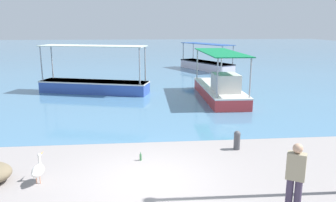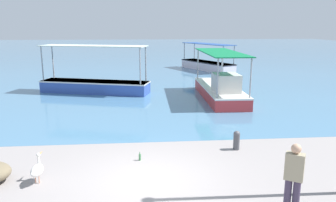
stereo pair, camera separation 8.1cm
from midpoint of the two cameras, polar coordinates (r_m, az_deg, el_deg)
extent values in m
plane|color=gray|center=(9.36, -3.79, -13.58)|extent=(120.00, 120.00, 0.00)
cube|color=teal|center=(56.52, -5.17, 8.74)|extent=(110.00, 90.00, 0.00)
cube|color=white|center=(31.72, 6.57, 6.11)|extent=(4.22, 6.48, 0.80)
cube|color=black|center=(31.68, 6.59, 6.76)|extent=(4.27, 6.53, 0.08)
cylinder|color=#99999E|center=(33.64, 2.59, 8.67)|extent=(0.08, 0.08, 1.65)
cylinder|color=#99999E|center=(34.36, 4.36, 8.74)|extent=(0.08, 0.08, 1.65)
cylinder|color=#99999E|center=(28.90, 9.32, 7.80)|extent=(0.08, 0.08, 1.65)
cylinder|color=#99999E|center=(29.74, 11.18, 7.87)|extent=(0.08, 0.08, 1.65)
cube|color=#274A8D|center=(31.54, 6.67, 9.85)|extent=(4.22, 6.35, 0.05)
cube|color=#3655AC|center=(21.34, -12.80, 2.42)|extent=(7.03, 3.39, 0.74)
cube|color=silver|center=(21.29, -12.85, 3.30)|extent=(7.08, 3.44, 0.08)
cylinder|color=#99999E|center=(20.65, -4.11, 6.47)|extent=(0.08, 0.08, 2.18)
cylinder|color=#99999E|center=(19.44, -5.09, 6.04)|extent=(0.08, 0.08, 2.18)
cylinder|color=#99999E|center=(23.16, -19.64, 6.46)|extent=(0.08, 0.08, 2.18)
cylinder|color=#99999E|center=(22.09, -21.30, 6.05)|extent=(0.08, 0.08, 2.18)
cube|color=silver|center=(21.04, -13.16, 9.33)|extent=(6.87, 3.43, 0.05)
cube|color=#C33537|center=(19.56, 8.73, 1.54)|extent=(2.02, 6.75, 0.67)
cube|color=silver|center=(19.50, 8.76, 2.40)|extent=(2.07, 6.79, 0.08)
cylinder|color=#99999E|center=(22.21, 5.00, 6.47)|extent=(0.08, 0.08, 1.97)
cylinder|color=#99999E|center=(22.53, 9.17, 6.44)|extent=(0.08, 0.08, 1.97)
cylinder|color=#99999E|center=(16.16, 8.45, 3.91)|extent=(0.08, 0.08, 1.97)
cylinder|color=#99999E|center=(16.59, 14.02, 3.90)|extent=(0.08, 0.08, 1.97)
cube|color=#0F713F|center=(19.23, 8.97, 8.37)|extent=(2.12, 6.55, 0.05)
cube|color=silver|center=(17.96, 9.88, 3.15)|extent=(1.35, 1.60, 0.97)
cylinder|color=#E0997A|center=(9.80, -22.15, -12.59)|extent=(0.03, 0.03, 0.22)
cylinder|color=#E0997A|center=(9.76, -21.60, -12.64)|extent=(0.03, 0.03, 0.22)
ellipsoid|color=white|center=(9.70, -21.93, -11.23)|extent=(0.34, 0.59, 0.32)
ellipsoid|color=white|center=(9.49, -22.54, -11.72)|extent=(0.14, 0.17, 0.10)
cylinder|color=white|center=(9.75, -21.69, -9.65)|extent=(0.07, 0.07, 0.26)
sphere|color=white|center=(9.69, -21.78, -8.76)|extent=(0.11, 0.11, 0.11)
cone|color=#E5933F|center=(9.83, -21.40, -8.47)|extent=(0.09, 0.30, 0.06)
cylinder|color=#47474C|center=(11.61, 11.71, -7.00)|extent=(0.22, 0.22, 0.53)
sphere|color=#4C4C51|center=(11.52, 11.78, -5.65)|extent=(0.23, 0.23, 0.23)
cylinder|color=#3F354D|center=(8.16, 21.36, -15.39)|extent=(0.16, 0.16, 0.85)
cylinder|color=#3F354D|center=(8.18, 20.06, -15.23)|extent=(0.16, 0.16, 0.85)
cube|color=tan|center=(7.86, 21.14, -10.57)|extent=(0.46, 0.40, 0.62)
sphere|color=tan|center=(7.71, 21.40, -7.69)|extent=(0.22, 0.22, 0.22)
cylinder|color=#3F7F4C|center=(10.58, -5.01, -9.75)|extent=(0.07, 0.07, 0.20)
cylinder|color=#3F7F4C|center=(10.53, -5.03, -9.08)|extent=(0.03, 0.03, 0.07)
camera|label=1|loc=(0.04, -90.16, -0.04)|focal=35.00mm
camera|label=2|loc=(0.04, 89.84, 0.04)|focal=35.00mm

